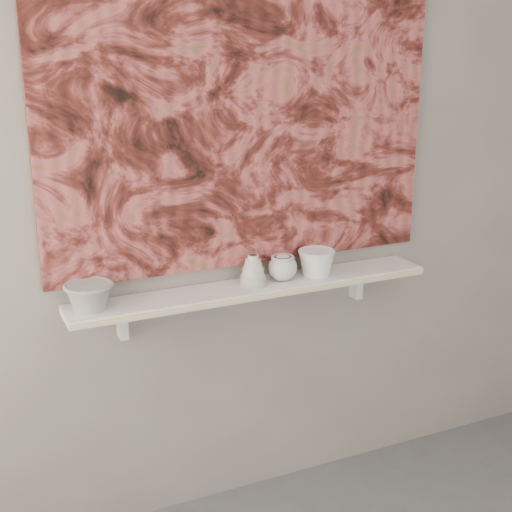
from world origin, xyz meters
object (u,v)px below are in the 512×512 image
bowl_white (316,262)px  painting (245,116)px  bowl_grey (89,296)px  cup_cream (283,268)px  shelf (254,288)px  bell_vessel (253,270)px

bowl_white → painting: bearing=163.0°
painting → bowl_grey: size_ratio=8.91×
bowl_grey → cup_cream: size_ratio=1.53×
bowl_grey → bowl_white: (0.87, 0.00, 0.00)m
painting → bowl_white: bearing=-17.0°
painting → bowl_grey: painting is taller
shelf → cup_cream: 0.13m
shelf → bowl_white: bearing=0.0°
shelf → painting: (0.00, 0.08, 0.62)m
bowl_grey → cup_cream: (0.73, 0.00, 0.00)m
shelf → bowl_grey: bearing=180.0°
cup_cream → bowl_white: bearing=0.0°
shelf → bell_vessel: bearing=180.0°
bell_vessel → bowl_white: 0.27m
cup_cream → bowl_white: 0.15m
bell_vessel → bowl_grey: bearing=180.0°
painting → bowl_white: painting is taller
shelf → painting: size_ratio=0.93×
bell_vessel → shelf: bearing=0.0°
painting → cup_cream: bearing=-34.6°
painting → cup_cream: size_ratio=13.67×
bowl_grey → shelf: bearing=0.0°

